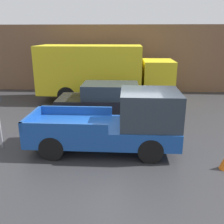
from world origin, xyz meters
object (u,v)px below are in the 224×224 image
Objects in this scene: delivery_truck at (101,71)px; newspaper_box at (132,84)px; car at (108,100)px; pickup_truck at (119,123)px.

newspaper_box is at bearing 50.33° from delivery_truck.
car is 5.70m from newspaper_box.
pickup_truck is 0.65× the size of delivery_truck.
pickup_truck is 9.08m from newspaper_box.
car is 0.60× the size of delivery_truck.
pickup_truck reaches higher than newspaper_box.
car is at bearing 100.21° from pickup_truck.
newspaper_box is (0.62, 9.05, -0.47)m from pickup_truck.
delivery_truck reaches higher than newspaper_box.
car reaches higher than newspaper_box.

